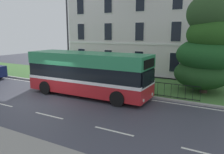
% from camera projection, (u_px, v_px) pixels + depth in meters
% --- Properties ---
extents(ground_plane, '(60.00, 56.00, 0.18)m').
position_uv_depth(ground_plane, '(60.00, 97.00, 15.72)').
color(ground_plane, '#3D3E4A').
extents(georgian_townhouse, '(18.24, 8.49, 11.02)m').
position_uv_depth(georgian_townhouse, '(154.00, 21.00, 25.56)').
color(georgian_townhouse, silver).
rests_on(georgian_townhouse, ground_plane).
extents(iron_verge_railing, '(13.82, 0.04, 0.97)m').
position_uv_depth(iron_verge_railing, '(106.00, 82.00, 17.40)').
color(iron_verge_railing, black).
rests_on(iron_verge_railing, ground_plane).
extents(evergreen_tree, '(4.21, 4.13, 6.80)m').
position_uv_depth(evergreen_tree, '(206.00, 50.00, 15.83)').
color(evergreen_tree, '#423328').
rests_on(evergreen_tree, ground_plane).
extents(single_decker_bus, '(8.95, 2.78, 3.03)m').
position_uv_depth(single_decker_bus, '(88.00, 73.00, 15.76)').
color(single_decker_bus, red).
rests_on(single_decker_bus, ground_plane).
extents(street_lamp_post, '(0.36, 0.24, 7.59)m').
position_uv_depth(street_lamp_post, '(68.00, 32.00, 19.21)').
color(street_lamp_post, '#333338').
rests_on(street_lamp_post, ground_plane).
extents(litter_bin, '(0.55, 0.55, 1.16)m').
position_uv_depth(litter_bin, '(151.00, 86.00, 16.01)').
color(litter_bin, '#4C4742').
rests_on(litter_bin, ground_plane).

